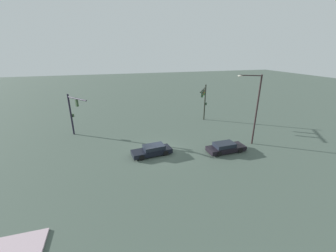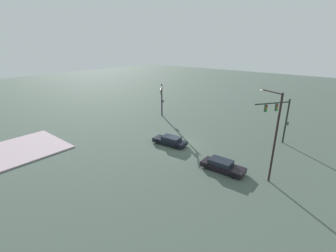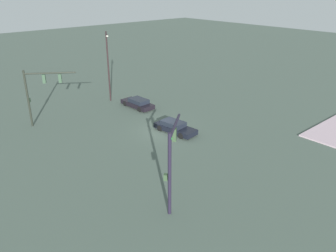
{
  "view_description": "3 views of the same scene",
  "coord_description": "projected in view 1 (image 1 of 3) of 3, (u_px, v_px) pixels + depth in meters",
  "views": [
    {
      "loc": [
        22.83,
        -5.31,
        11.95
      ],
      "look_at": [
        -2.53,
        1.98,
        2.32
      ],
      "focal_mm": 22.37,
      "sensor_mm": 36.0,
      "label": 1
    },
    {
      "loc": [
        23.82,
        18.17,
        13.39
      ],
      "look_at": [
        -0.99,
        -2.55,
        1.93
      ],
      "focal_mm": 25.15,
      "sensor_mm": 36.0,
      "label": 2
    },
    {
      "loc": [
        -21.86,
        -25.13,
        14.7
      ],
      "look_at": [
        -1.43,
        -2.04,
        1.64
      ],
      "focal_mm": 36.05,
      "sensor_mm": 36.0,
      "label": 3
    }
  ],
  "objects": [
    {
      "name": "streetlamp_curved_arm",
      "position": [
        255.0,
        105.0,
        26.55
      ],
      "size": [
        1.57,
        2.63,
        9.16
      ],
      "rotation": [
        0.0,
        0.0,
        -2.07
      ],
      "color": "black",
      "rests_on": "ground"
    },
    {
      "name": "sedan_car_waiting_far",
      "position": [
        226.0,
        147.0,
        25.89
      ],
      "size": [
        2.05,
        4.86,
        1.21
      ],
      "rotation": [
        0.0,
        0.0,
        1.61
      ],
      "color": "black",
      "rests_on": "ground"
    },
    {
      "name": "traffic_signal_opposite_side",
      "position": [
        204.0,
        98.0,
        35.47
      ],
      "size": [
        4.58,
        3.46,
        6.32
      ],
      "rotation": [
        0.0,
        0.0,
        -0.6
      ],
      "color": "black",
      "rests_on": "ground"
    },
    {
      "name": "ground_plane",
      "position": [
        158.0,
        152.0,
        26.08
      ],
      "size": [
        185.95,
        185.95,
        0.0
      ],
      "primitive_type": "plane",
      "color": "#445349"
    },
    {
      "name": "sedan_car_approaching",
      "position": [
        152.0,
        150.0,
        25.15
      ],
      "size": [
        2.3,
        4.95,
        1.21
      ],
      "rotation": [
        0.0,
        0.0,
        -1.46
      ],
      "color": "black",
      "rests_on": "ground"
    },
    {
      "name": "traffic_signal_near_corner",
      "position": [
        73.0,
        110.0,
        29.71
      ],
      "size": [
        3.75,
        2.86,
        6.11
      ],
      "rotation": [
        0.0,
        0.0,
        0.68
      ],
      "color": "black",
      "rests_on": "ground"
    }
  ]
}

